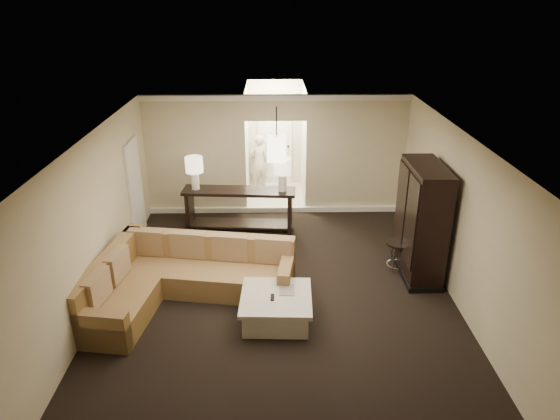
{
  "coord_description": "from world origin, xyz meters",
  "views": [
    {
      "loc": [
        -0.11,
        -7.03,
        4.86
      ],
      "look_at": [
        0.04,
        1.2,
        1.25
      ],
      "focal_mm": 32.0,
      "sensor_mm": 36.0,
      "label": 1
    }
  ],
  "objects_px": {
    "console_table": "(240,206)",
    "armoire": "(421,223)",
    "drink_table": "(398,250)",
    "person": "(258,159)",
    "sectional_sofa": "(178,278)",
    "coffee_table": "(276,307)"
  },
  "relations": [
    {
      "from": "console_table",
      "to": "person",
      "type": "distance_m",
      "value": 2.63
    },
    {
      "from": "sectional_sofa",
      "to": "person",
      "type": "relative_size",
      "value": 2.14
    },
    {
      "from": "person",
      "to": "armoire",
      "type": "bearing_deg",
      "value": 101.21
    },
    {
      "from": "armoire",
      "to": "drink_table",
      "type": "relative_size",
      "value": 3.67
    },
    {
      "from": "armoire",
      "to": "drink_table",
      "type": "xyz_separation_m",
      "value": [
        -0.33,
        0.12,
        -0.6
      ]
    },
    {
      "from": "sectional_sofa",
      "to": "person",
      "type": "bearing_deg",
      "value": 85.23
    },
    {
      "from": "sectional_sofa",
      "to": "coffee_table",
      "type": "relative_size",
      "value": 2.96
    },
    {
      "from": "coffee_table",
      "to": "sectional_sofa",
      "type": "bearing_deg",
      "value": 157.76
    },
    {
      "from": "console_table",
      "to": "armoire",
      "type": "relative_size",
      "value": 1.17
    },
    {
      "from": "person",
      "to": "console_table",
      "type": "bearing_deg",
      "value": 59.35
    },
    {
      "from": "coffee_table",
      "to": "console_table",
      "type": "relative_size",
      "value": 0.47
    },
    {
      "from": "coffee_table",
      "to": "drink_table",
      "type": "relative_size",
      "value": 2.02
    },
    {
      "from": "armoire",
      "to": "drink_table",
      "type": "bearing_deg",
      "value": 160.54
    },
    {
      "from": "drink_table",
      "to": "person",
      "type": "xyz_separation_m",
      "value": [
        -2.71,
        4.4,
        0.39
      ]
    },
    {
      "from": "armoire",
      "to": "drink_table",
      "type": "height_order",
      "value": "armoire"
    },
    {
      "from": "coffee_table",
      "to": "console_table",
      "type": "distance_m",
      "value": 3.47
    },
    {
      "from": "armoire",
      "to": "console_table",
      "type": "bearing_deg",
      "value": 150.47
    },
    {
      "from": "coffee_table",
      "to": "person",
      "type": "relative_size",
      "value": 0.72
    },
    {
      "from": "console_table",
      "to": "armoire",
      "type": "distance_m",
      "value": 3.93
    },
    {
      "from": "sectional_sofa",
      "to": "armoire",
      "type": "xyz_separation_m",
      "value": [
        4.31,
        0.76,
        0.64
      ]
    },
    {
      "from": "drink_table",
      "to": "armoire",
      "type": "bearing_deg",
      "value": -19.46
    },
    {
      "from": "coffee_table",
      "to": "person",
      "type": "height_order",
      "value": "person"
    }
  ]
}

